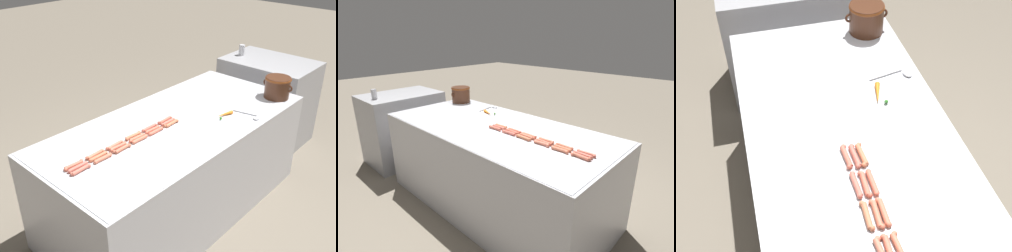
# 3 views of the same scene
# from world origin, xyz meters

# --- Properties ---
(ground_plane) EXTENTS (20.00, 20.00, 0.00)m
(ground_plane) POSITION_xyz_m (0.00, 0.00, 0.00)
(ground_plane) COLOR #756B5B
(griddle_counter) EXTENTS (1.10, 2.40, 0.89)m
(griddle_counter) POSITION_xyz_m (0.00, 0.00, 0.45)
(griddle_counter) COLOR #BCBCC1
(griddle_counter) RESTS_ON ground_plane
(back_cabinet) EXTENTS (1.00, 0.71, 0.97)m
(back_cabinet) POSITION_xyz_m (-0.11, 1.76, 0.48)
(back_cabinet) COLOR #A0A0A4
(back_cabinet) RESTS_ON ground_plane
(hot_dog_3) EXTENTS (0.04, 0.16, 0.03)m
(hot_dog_3) POSITION_xyz_m (-0.07, -0.42, 0.91)
(hot_dog_3) COLOR #D0724E
(hot_dog_3) RESTS_ON griddle_counter
(hot_dog_4) EXTENTS (0.03, 0.16, 0.03)m
(hot_dog_4) POSITION_xyz_m (-0.07, -0.25, 0.91)
(hot_dog_4) COLOR #D36555
(hot_dog_4) RESTS_ON griddle_counter
(hot_dog_5) EXTENTS (0.03, 0.16, 0.03)m
(hot_dog_5) POSITION_xyz_m (-0.07, -0.07, 0.91)
(hot_dog_5) COLOR #CC6450
(hot_dog_5) RESTS_ON griddle_counter
(hot_dog_8) EXTENTS (0.03, 0.16, 0.03)m
(hot_dog_8) POSITION_xyz_m (-0.03, -0.61, 0.91)
(hot_dog_8) COLOR #D46950
(hot_dog_8) RESTS_ON griddle_counter
(hot_dog_9) EXTENTS (0.04, 0.16, 0.03)m
(hot_dog_9) POSITION_xyz_m (-0.03, -0.43, 0.91)
(hot_dog_9) COLOR #D26B50
(hot_dog_9) RESTS_ON griddle_counter
(hot_dog_10) EXTENTS (0.03, 0.16, 0.03)m
(hot_dog_10) POSITION_xyz_m (-0.03, -0.25, 0.91)
(hot_dog_10) COLOR #D4654E
(hot_dog_10) RESTS_ON griddle_counter
(hot_dog_11) EXTENTS (0.03, 0.16, 0.03)m
(hot_dog_11) POSITION_xyz_m (-0.03, -0.07, 0.91)
(hot_dog_11) COLOR #CE6555
(hot_dog_11) RESTS_ON griddle_counter
(hot_dog_14) EXTENTS (0.04, 0.16, 0.03)m
(hot_dog_14) POSITION_xyz_m (0.01, -0.61, 0.91)
(hot_dog_14) COLOR #C96B4F
(hot_dog_14) RESTS_ON griddle_counter
(hot_dog_15) EXTENTS (0.03, 0.16, 0.03)m
(hot_dog_15) POSITION_xyz_m (0.01, -0.43, 0.91)
(hot_dog_15) COLOR #CB6B4F
(hot_dog_15) RESTS_ON griddle_counter
(hot_dog_16) EXTENTS (0.03, 0.16, 0.03)m
(hot_dog_16) POSITION_xyz_m (0.01, -0.25, 0.91)
(hot_dog_16) COLOR #D7664E
(hot_dog_16) RESTS_ON griddle_counter
(hot_dog_17) EXTENTS (0.04, 0.16, 0.03)m
(hot_dog_17) POSITION_xyz_m (0.01, -0.07, 0.91)
(hot_dog_17) COLOR #CD714D
(hot_dog_17) RESTS_ON griddle_counter
(bean_pot) EXTENTS (0.30, 0.24, 0.20)m
(bean_pot) POSITION_xyz_m (0.36, 1.01, 1.00)
(bean_pot) COLOR #472616
(bean_pot) RESTS_ON griddle_counter
(serving_spoon) EXTENTS (0.27, 0.09, 0.02)m
(serving_spoon) POSITION_xyz_m (0.42, 0.49, 0.90)
(serving_spoon) COLOR #B7B7BC
(serving_spoon) RESTS_ON griddle_counter
(carrot) EXTENTS (0.08, 0.18, 0.03)m
(carrot) POSITION_xyz_m (0.23, 0.35, 0.91)
(carrot) COLOR orange
(carrot) RESTS_ON griddle_counter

